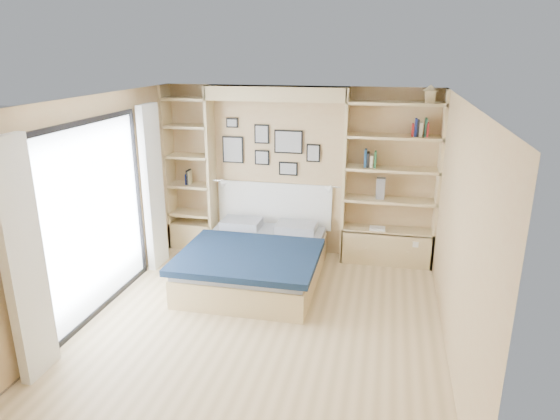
# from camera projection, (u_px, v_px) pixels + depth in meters

# --- Properties ---
(ground) EXTENTS (4.50, 4.50, 0.00)m
(ground) POSITION_uv_depth(u_px,v_px,m) (262.00, 324.00, 5.68)
(ground) COLOR #D7B887
(ground) RESTS_ON ground
(room_shell) EXTENTS (4.50, 4.50, 4.50)m
(room_shell) POSITION_uv_depth(u_px,v_px,m) (261.00, 195.00, 6.85)
(room_shell) COLOR tan
(room_shell) RESTS_ON ground
(bed) EXTENTS (1.76, 2.20, 1.07)m
(bed) POSITION_uv_depth(u_px,v_px,m) (256.00, 260.00, 6.72)
(bed) COLOR tan
(bed) RESTS_ON ground
(photo_gallery) EXTENTS (1.48, 0.02, 0.82)m
(photo_gallery) POSITION_uv_depth(u_px,v_px,m) (268.00, 148.00, 7.35)
(photo_gallery) COLOR black
(photo_gallery) RESTS_ON ground
(reading_lamps) EXTENTS (1.92, 0.12, 0.15)m
(reading_lamps) POSITION_uv_depth(u_px,v_px,m) (275.00, 185.00, 7.27)
(reading_lamps) COLOR silver
(reading_lamps) RESTS_ON ground
(shelf_decor) EXTENTS (3.57, 0.23, 2.03)m
(shelf_decor) POSITION_uv_depth(u_px,v_px,m) (376.00, 147.00, 6.86)
(shelf_decor) COLOR navy
(shelf_decor) RESTS_ON ground
(deck_chair) EXTENTS (0.66, 0.81, 0.71)m
(deck_chair) POSITION_uv_depth(u_px,v_px,m) (93.00, 239.00, 7.31)
(deck_chair) COLOR tan
(deck_chair) RESTS_ON ground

